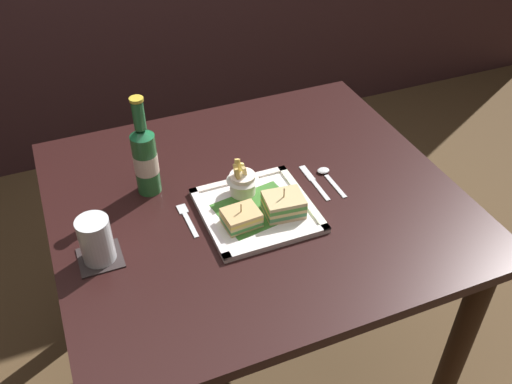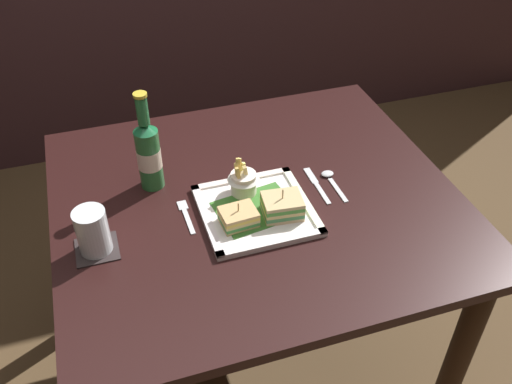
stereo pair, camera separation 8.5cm
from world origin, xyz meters
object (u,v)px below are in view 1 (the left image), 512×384
(sandwich_half_left, at_px, (241,218))
(sandwich_half_right, at_px, (284,205))
(fries_cup, at_px, (242,180))
(knife, at_px, (313,181))
(spoon, at_px, (327,175))
(water_glass, at_px, (96,242))
(fork, at_px, (187,218))
(dining_table, at_px, (255,230))
(square_plate, at_px, (257,210))
(beer_bottle, at_px, (145,158))

(sandwich_half_left, relative_size, sandwich_half_right, 0.88)
(fries_cup, relative_size, knife, 0.66)
(fries_cup, height_order, spoon, fries_cup)
(fries_cup, bearing_deg, water_glass, -167.32)
(fork, bearing_deg, dining_table, 5.59)
(sandwich_half_right, xyz_separation_m, fork, (-0.23, 0.08, -0.03))
(spoon, bearing_deg, fork, -176.79)
(sandwich_half_right, height_order, knife, sandwich_half_right)
(knife, bearing_deg, fork, -177.56)
(dining_table, relative_size, sandwich_half_left, 11.46)
(square_plate, height_order, beer_bottle, beer_bottle)
(square_plate, distance_m, spoon, 0.25)
(water_glass, height_order, spoon, water_glass)
(sandwich_half_left, bearing_deg, square_plate, 32.74)
(water_glass, distance_m, knife, 0.60)
(dining_table, height_order, spoon, spoon)
(water_glass, height_order, fork, water_glass)
(square_plate, bearing_deg, spoon, 15.97)
(fries_cup, bearing_deg, sandwich_half_left, -112.53)
(beer_bottle, bearing_deg, sandwich_half_left, -52.91)
(spoon, bearing_deg, water_glass, -172.83)
(square_plate, xyz_separation_m, fries_cup, (-0.01, 0.08, 0.05))
(beer_bottle, xyz_separation_m, spoon, (0.47, -0.13, -0.10))
(dining_table, bearing_deg, sandwich_half_right, -69.92)
(square_plate, relative_size, fries_cup, 2.58)
(sandwich_half_left, distance_m, sandwich_half_right, 0.11)
(sandwich_half_right, bearing_deg, beer_bottle, 141.32)
(fries_cup, bearing_deg, knife, -4.25)
(dining_table, distance_m, sandwich_half_left, 0.20)
(dining_table, height_order, sandwich_half_left, sandwich_half_left)
(dining_table, xyz_separation_m, spoon, (0.22, 0.00, 0.13))
(spoon, bearing_deg, dining_table, -178.94)
(water_glass, xyz_separation_m, fork, (0.23, 0.06, -0.05))
(sandwich_half_right, height_order, water_glass, water_glass)
(dining_table, height_order, sandwich_half_right, sandwich_half_right)
(fork, height_order, knife, same)
(sandwich_half_left, distance_m, fork, 0.14)
(beer_bottle, bearing_deg, dining_table, -27.43)
(sandwich_half_right, bearing_deg, sandwich_half_left, 180.00)
(knife, relative_size, spoon, 1.19)
(square_plate, height_order, water_glass, water_glass)
(fries_cup, bearing_deg, spoon, -1.77)
(square_plate, xyz_separation_m, knife, (0.19, 0.06, -0.00))
(beer_bottle, height_order, water_glass, beer_bottle)
(spoon, bearing_deg, beer_bottle, 164.85)
(water_glass, bearing_deg, dining_table, 10.25)
(fork, height_order, spoon, spoon)
(beer_bottle, relative_size, fork, 2.11)
(fries_cup, distance_m, knife, 0.21)
(sandwich_half_left, bearing_deg, spoon, 19.56)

